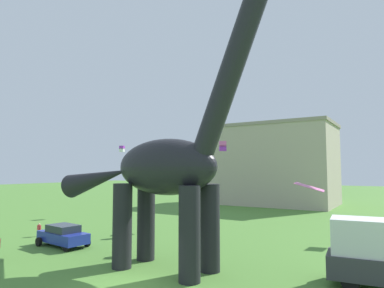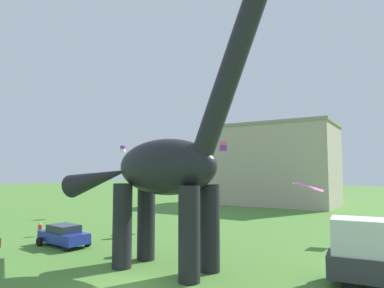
{
  "view_description": "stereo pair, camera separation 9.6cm",
  "coord_description": "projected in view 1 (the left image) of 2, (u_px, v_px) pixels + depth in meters",
  "views": [
    {
      "loc": [
        11.34,
        -12.48,
        5.55
      ],
      "look_at": [
        0.71,
        4.49,
        7.09
      ],
      "focal_mm": 31.66,
      "sensor_mm": 36.0,
      "label": 1
    },
    {
      "loc": [
        11.42,
        -12.43,
        5.55
      ],
      "look_at": [
        0.71,
        4.49,
        7.09
      ],
      "focal_mm": 31.66,
      "sensor_mm": 36.0,
      "label": 2
    }
  ],
  "objects": [
    {
      "name": "ground_plane",
      "position": [
        130.0,
        287.0,
        16.12
      ],
      "size": [
        240.0,
        240.0,
        0.0
      ],
      "primitive_type": "plane",
      "color": "#4C7F33"
    },
    {
      "name": "dinosaur_sculpture",
      "position": [
        165.0,
        167.0,
        19.33
      ],
      "size": [
        15.15,
        3.21,
        15.84
      ],
      "rotation": [
        0.0,
        0.0,
        -0.16
      ],
      "color": "black",
      "rests_on": "ground_plane"
    },
    {
      "name": "parked_sedan_left",
      "position": [
        63.0,
        235.0,
        24.68
      ],
      "size": [
        4.36,
        2.21,
        1.55
      ],
      "rotation": [
        0.0,
        0.0,
        -0.1
      ],
      "color": "navy",
      "rests_on": "ground_plane"
    },
    {
      "name": "person_watching_child",
      "position": [
        39.0,
        228.0,
        28.36
      ],
      "size": [
        0.41,
        0.18,
        1.09
      ],
      "rotation": [
        0.0,
        0.0,
        1.22
      ],
      "color": "#6B6056",
      "rests_on": "ground_plane"
    },
    {
      "name": "person_near_flyer",
      "position": [
        124.0,
        225.0,
        27.95
      ],
      "size": [
        0.63,
        0.28,
        1.69
      ],
      "rotation": [
        0.0,
        0.0,
        1.82
      ],
      "color": "#2D3347",
      "rests_on": "ground_plane"
    },
    {
      "name": "kite_trailing",
      "position": [
        223.0,
        146.0,
        26.67
      ],
      "size": [
        0.75,
        0.75,
        0.78
      ],
      "color": "pink"
    },
    {
      "name": "kite_near_low",
      "position": [
        122.0,
        149.0,
        43.29
      ],
      "size": [
        0.68,
        0.68,
        0.77
      ],
      "color": "purple"
    },
    {
      "name": "kite_near_high",
      "position": [
        309.0,
        187.0,
        12.21
      ],
      "size": [
        1.23,
        1.52,
        0.29
      ],
      "color": "pink"
    },
    {
      "name": "kite_drifting",
      "position": [
        175.0,
        180.0,
        32.63
      ],
      "size": [
        2.1,
        1.87,
        0.6
      ],
      "color": "#287AE5"
    },
    {
      "name": "background_building_block",
      "position": [
        273.0,
        164.0,
        55.67
      ],
      "size": [
        19.47,
        12.27,
        12.92
      ],
      "color": "#B7A893",
      "rests_on": "ground_plane"
    }
  ]
}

